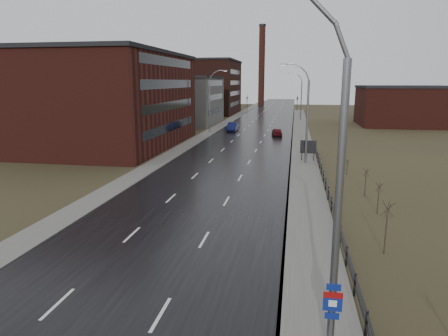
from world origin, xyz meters
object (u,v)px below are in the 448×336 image
at_px(car_near, 233,127).
at_px(streetlight_main, 328,193).
at_px(car_far, 277,132).
at_px(billboard, 308,148).

bearing_deg(car_near, streetlight_main, -78.77).
xyz_separation_m(car_near, car_far, (8.65, -5.34, -0.11)).
relative_size(streetlight_main, billboard, 4.68).
bearing_deg(car_near, car_far, -31.81).
distance_m(billboard, car_near, 30.52).
distance_m(streetlight_main, car_near, 64.43).
xyz_separation_m(billboard, car_near, (-13.28, 27.46, -0.90)).
relative_size(car_near, car_far, 1.20).
xyz_separation_m(billboard, car_far, (-4.63, 22.12, -1.01)).
height_order(streetlight_main, billboard, streetlight_main).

